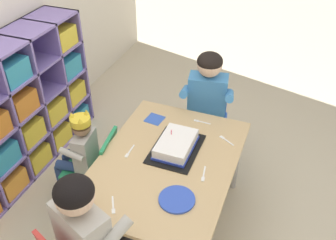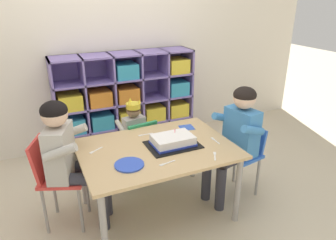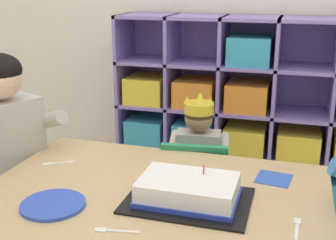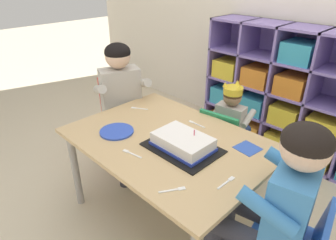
{
  "view_description": "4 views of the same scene",
  "coord_description": "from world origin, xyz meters",
  "views": [
    {
      "loc": [
        -1.67,
        -0.65,
        2.26
      ],
      "look_at": [
        0.09,
        0.02,
        0.88
      ],
      "focal_mm": 40.36,
      "sensor_mm": 36.0,
      "label": 1
    },
    {
      "loc": [
        -0.83,
        -2.04,
        1.76
      ],
      "look_at": [
        0.09,
        -0.01,
        0.84
      ],
      "focal_mm": 33.5,
      "sensor_mm": 36.0,
      "label": 2
    },
    {
      "loc": [
        0.45,
        -1.32,
        1.32
      ],
      "look_at": [
        0.06,
        -0.02,
        0.9
      ],
      "focal_mm": 47.6,
      "sensor_mm": 36.0,
      "label": 3
    },
    {
      "loc": [
        1.08,
        -1.07,
        1.54
      ],
      "look_at": [
        0.02,
        -0.02,
        0.76
      ],
      "focal_mm": 31.51,
      "sensor_mm": 36.0,
      "label": 4
    }
  ],
  "objects": [
    {
      "name": "ground",
      "position": [
        0.0,
        0.0,
        0.0
      ],
      "size": [
        16.0,
        16.0,
        0.0
      ],
      "primitive_type": "plane",
      "color": "beige"
    },
    {
      "name": "fork_near_cake_tray",
      "position": [
        -0.46,
        0.14,
        0.62
      ],
      "size": [
        0.12,
        0.08,
        0.0
      ],
      "rotation": [
        0.0,
        0.0,
        0.53
      ],
      "color": "white",
      "rests_on": "activity_table"
    },
    {
      "name": "paper_plate_stack",
      "position": [
        -0.28,
        -0.17,
        0.62
      ],
      "size": [
        0.21,
        0.21,
        0.01
      ],
      "primitive_type": "cylinder",
      "color": "blue",
      "rests_on": "activity_table"
    },
    {
      "name": "fork_near_child_seat",
      "position": [
        0.34,
        -0.31,
        0.62
      ],
      "size": [
        0.08,
        0.12,
        0.0
      ],
      "rotation": [
        0.0,
        0.0,
        4.18
      ],
      "color": "white",
      "rests_on": "activity_table"
    },
    {
      "name": "guest_at_table_side",
      "position": [
        0.72,
        -0.06,
        0.64
      ],
      "size": [
        0.46,
        0.44,
        1.03
      ],
      "rotation": [
        0.0,
        0.0,
        -1.38
      ],
      "color": "#3D7FBC",
      "rests_on": "ground"
    },
    {
      "name": "classroom_chair_adult_side",
      "position": [
        -0.77,
        0.2,
        0.45
      ],
      "size": [
        0.44,
        0.41,
        0.74
      ],
      "rotation": [
        0.0,
        0.0,
        1.19
      ],
      "color": "red",
      "rests_on": "ground"
    },
    {
      "name": "child_with_crown",
      "position": [
        0.02,
        0.67,
        0.51
      ],
      "size": [
        0.32,
        0.32,
        0.82
      ],
      "rotation": [
        0.0,
        0.0,
        3.28
      ],
      "color": "#B2ADA3",
      "rests_on": "ground"
    },
    {
      "name": "birthday_cake_on_tray",
      "position": [
        0.13,
        -0.02,
        0.65
      ],
      "size": [
        0.41,
        0.3,
        0.12
      ],
      "color": "black",
      "rests_on": "activity_table"
    },
    {
      "name": "classroom_chair_blue",
      "position": [
        0.03,
        0.56,
        0.37
      ],
      "size": [
        0.36,
        0.4,
        0.64
      ],
      "rotation": [
        0.0,
        0.0,
        3.28
      ],
      "color": "#238451",
      "rests_on": "ground"
    },
    {
      "name": "adult_helper_seated",
      "position": [
        -0.65,
        0.16,
        0.65
      ],
      "size": [
        0.49,
        0.47,
        1.05
      ],
      "rotation": [
        0.0,
        0.0,
        1.19
      ],
      "color": "#B2ADA3",
      "rests_on": "ground"
    },
    {
      "name": "paper_napkin_square",
      "position": [
        0.39,
        0.25,
        0.62
      ],
      "size": [
        0.14,
        0.14,
        0.0
      ],
      "primitive_type": "cube",
      "rotation": [
        0.0,
        0.0,
        -0.12
      ],
      "color": "#3356B7",
      "rests_on": "activity_table"
    },
    {
      "name": "fork_by_napkin",
      "position": [
        0.48,
        -0.08,
        0.62
      ],
      "size": [
        0.02,
        0.13,
        0.0
      ],
      "rotation": [
        0.0,
        0.0,
        4.69
      ],
      "color": "white",
      "rests_on": "activity_table"
    },
    {
      "name": "fork_beside_plate_stack",
      "position": [
        -0.03,
        -0.26,
        0.62
      ],
      "size": [
        0.13,
        0.04,
        0.0
      ],
      "rotation": [
        0.0,
        0.0,
        0.17
      ],
      "color": "white",
      "rests_on": "activity_table"
    },
    {
      "name": "fork_scattered_mid_table",
      "position": [
        -0.01,
        0.26,
        0.62
      ],
      "size": [
        0.13,
        0.02,
        0.0
      ],
      "rotation": [
        0.0,
        0.0,
        0.01
      ],
      "color": "white",
      "rests_on": "activity_table"
    },
    {
      "name": "storage_cubby_shelf",
      "position": [
        0.18,
        1.35,
        0.48
      ],
      "size": [
        1.62,
        0.35,
        1.12
      ],
      "color": "#7F6BB2",
      "rests_on": "ground"
    },
    {
      "name": "activity_table",
      "position": [
        0.0,
        0.0,
        0.55
      ],
      "size": [
        1.2,
        0.86,
        0.62
      ],
      "color": "tan",
      "rests_on": "ground"
    }
  ]
}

